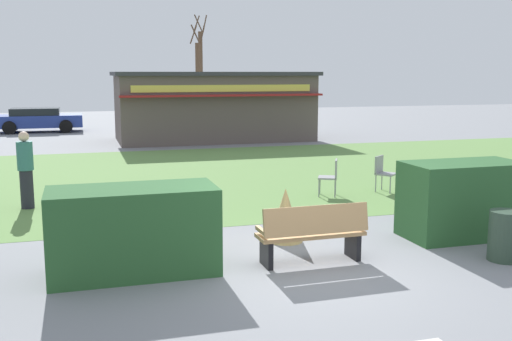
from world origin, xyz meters
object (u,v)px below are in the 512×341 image
parked_car_west_slot (38,119)px  tree_right_bg (198,80)px  cafe_chair_east (383,171)px  trash_bin (505,236)px  person_strolling (26,169)px  cafe_chair_west (331,174)px  food_kiosk (214,106)px  tree_left_bg (201,72)px  park_bench (312,233)px

parked_car_west_slot → tree_right_bg: tree_right_bg is taller
cafe_chair_east → trash_bin: bearing=-98.7°
trash_bin → person_strolling: person_strolling is taller
trash_bin → cafe_chair_west: 5.47m
food_kiosk → parked_car_west_slot: size_ratio=2.04×
cafe_chair_east → person_strolling: (-8.38, 0.48, 0.33)m
cafe_chair_west → parked_car_west_slot: size_ratio=0.21×
cafe_chair_east → tree_left_bg: tree_left_bg is taller
tree_right_bg → trash_bin: bearing=-91.5°
trash_bin → food_kiosk: 18.37m
food_kiosk → cafe_chair_west: food_kiosk is taller
trash_bin → cafe_chair_east: (0.86, 5.61, 0.13)m
cafe_chair_east → tree_left_bg: bearing=88.4°
park_bench → person_strolling: person_strolling is taller
park_bench → trash_bin: size_ratio=2.14×
trash_bin → tree_right_bg: bearing=88.5°
cafe_chair_west → tree_right_bg: 23.53m
cafe_chair_east → tree_left_bg: size_ratio=0.13×
tree_right_bg → person_strolling: bearing=-109.9°
person_strolling → park_bench: bearing=19.1°
person_strolling → parked_car_west_slot: bearing=161.3°
trash_bin → tree_left_bg: tree_left_bg is taller
tree_left_bg → tree_right_bg: bearing=-104.2°
person_strolling → tree_right_bg: size_ratio=0.29×
parked_car_west_slot → food_kiosk: bearing=-38.0°
park_bench → person_strolling: 7.05m
food_kiosk → tree_left_bg: 14.13m
park_bench → tree_right_bg: (3.71, 28.12, 2.04)m
food_kiosk → tree_left_bg: size_ratio=1.29×
person_strolling → parked_car_west_slot: (-0.78, 18.22, -0.22)m
food_kiosk → person_strolling: (-6.88, -12.23, -0.64)m
trash_bin → cafe_chair_west: (-0.61, 5.44, 0.13)m
tree_left_bg → cafe_chair_west: bearing=-94.7°
park_bench → food_kiosk: food_kiosk is taller
trash_bin → cafe_chair_east: bearing=81.3°
park_bench → parked_car_west_slot: size_ratio=0.41×
person_strolling → cafe_chair_west: bearing=63.4°
cafe_chair_west → food_kiosk: bearing=90.1°
cafe_chair_east → parked_car_west_slot: parked_car_west_slot is taller
trash_bin → parked_car_west_slot: size_ratio=0.19×
tree_left_bg → tree_right_bg: 3.49m
park_bench → cafe_chair_west: 5.27m
park_bench → person_strolling: bearing=130.2°
person_strolling → tree_right_bg: (8.25, 22.75, 1.66)m
cafe_chair_west → person_strolling: bearing=174.6°
person_strolling → parked_car_west_slot: person_strolling is taller
park_bench → person_strolling: (-4.55, 5.37, 0.38)m
park_bench → tree_left_bg: bearing=81.8°
food_kiosk → parked_car_west_slot: (-7.67, 5.99, -0.85)m
parked_car_west_slot → tree_right_bg: (9.03, 4.53, 1.88)m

